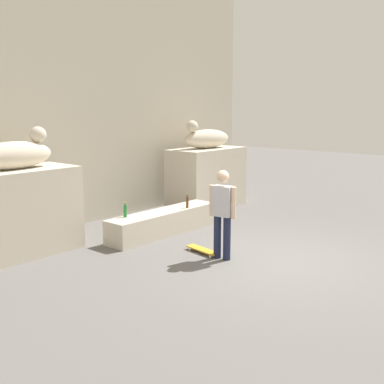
{
  "coord_description": "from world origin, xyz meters",
  "views": [
    {
      "loc": [
        -7.38,
        -4.37,
        2.84
      ],
      "look_at": [
        -0.22,
        1.8,
        1.1
      ],
      "focal_mm": 44.57,
      "sensor_mm": 36.0,
      "label": 1
    }
  ],
  "objects_px": {
    "skateboard": "(203,250)",
    "statue_reclining_right": "(206,138)",
    "skater": "(222,211)",
    "bottle_green": "(125,211)",
    "statue_reclining_left": "(15,154)",
    "bottle_brown": "(187,202)"
  },
  "relations": [
    {
      "from": "statue_reclining_left",
      "to": "bottle_green",
      "type": "height_order",
      "value": "statue_reclining_left"
    },
    {
      "from": "skateboard",
      "to": "bottle_green",
      "type": "relative_size",
      "value": 2.58
    },
    {
      "from": "skateboard",
      "to": "bottle_green",
      "type": "bearing_deg",
      "value": 22.71
    },
    {
      "from": "statue_reclining_right",
      "to": "skateboard",
      "type": "xyz_separation_m",
      "value": [
        -3.35,
        -2.66,
        -1.87
      ]
    },
    {
      "from": "statue_reclining_left",
      "to": "skateboard",
      "type": "distance_m",
      "value": 3.98
    },
    {
      "from": "skateboard",
      "to": "statue_reclining_right",
      "type": "bearing_deg",
      "value": -42.23
    },
    {
      "from": "statue_reclining_right",
      "to": "skater",
      "type": "relative_size",
      "value": 0.99
    },
    {
      "from": "skateboard",
      "to": "skater",
      "type": "bearing_deg",
      "value": -173.91
    },
    {
      "from": "statue_reclining_left",
      "to": "skater",
      "type": "relative_size",
      "value": 0.97
    },
    {
      "from": "skateboard",
      "to": "bottle_green",
      "type": "distance_m",
      "value": 1.9
    },
    {
      "from": "skater",
      "to": "bottle_green",
      "type": "distance_m",
      "value": 2.29
    },
    {
      "from": "bottle_brown",
      "to": "bottle_green",
      "type": "height_order",
      "value": "bottle_brown"
    },
    {
      "from": "statue_reclining_left",
      "to": "skateboard",
      "type": "xyz_separation_m",
      "value": [
        2.3,
        -2.65,
        -1.87
      ]
    },
    {
      "from": "statue_reclining_right",
      "to": "skater",
      "type": "height_order",
      "value": "statue_reclining_right"
    },
    {
      "from": "bottle_brown",
      "to": "statue_reclining_left",
      "type": "bearing_deg",
      "value": 159.46
    },
    {
      "from": "skater",
      "to": "skateboard",
      "type": "distance_m",
      "value": 0.99
    },
    {
      "from": "statue_reclining_left",
      "to": "skateboard",
      "type": "bearing_deg",
      "value": -51.15
    },
    {
      "from": "statue_reclining_right",
      "to": "bottle_brown",
      "type": "xyz_separation_m",
      "value": [
        -2.24,
        -1.28,
        -1.27
      ]
    },
    {
      "from": "skateboard",
      "to": "bottle_green",
      "type": "height_order",
      "value": "bottle_green"
    },
    {
      "from": "skateboard",
      "to": "statue_reclining_left",
      "type": "bearing_deg",
      "value": 50.31
    },
    {
      "from": "bottle_brown",
      "to": "bottle_green",
      "type": "distance_m",
      "value": 1.58
    },
    {
      "from": "statue_reclining_left",
      "to": "bottle_green",
      "type": "xyz_separation_m",
      "value": [
        1.89,
        -0.9,
        -1.28
      ]
    }
  ]
}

